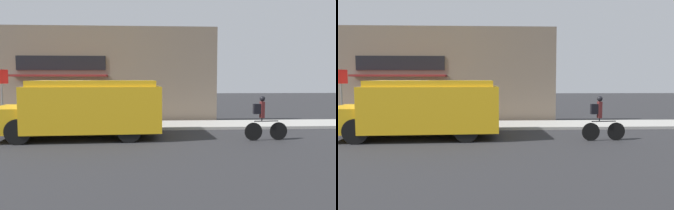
{
  "view_description": "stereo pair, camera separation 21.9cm",
  "coord_description": "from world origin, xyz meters",
  "views": [
    {
      "loc": [
        3.56,
        -13.8,
        2.2
      ],
      "look_at": [
        4.39,
        -0.2,
        1.1
      ],
      "focal_mm": 35.0,
      "sensor_mm": 36.0,
      "label": 1
    },
    {
      "loc": [
        3.78,
        -13.81,
        2.2
      ],
      "look_at": [
        4.39,
        -0.2,
        1.1
      ],
      "focal_mm": 35.0,
      "sensor_mm": 36.0,
      "label": 2
    }
  ],
  "objects": [
    {
      "name": "sidewalk",
      "position": [
        0.0,
        1.16,
        0.06
      ],
      "size": [
        28.0,
        2.32,
        0.12
      ],
      "color": "#ADAAA3",
      "rests_on": "ground_plane"
    },
    {
      "name": "stop_sign_post",
      "position": [
        -2.68,
        0.54,
        1.8
      ],
      "size": [
        0.45,
        0.45,
        2.51
      ],
      "color": "slate",
      "rests_on": "sidewalk"
    },
    {
      "name": "trash_bin",
      "position": [
        -0.69,
        1.14,
        0.57
      ],
      "size": [
        0.63,
        0.63,
        0.9
      ],
      "color": "#38383D",
      "rests_on": "sidewalk"
    },
    {
      "name": "ground_plane",
      "position": [
        0.0,
        0.0,
        0.0
      ],
      "size": [
        70.0,
        70.0,
        0.0
      ],
      "primitive_type": "plane",
      "color": "#2B2B2D"
    },
    {
      "name": "cyclist",
      "position": [
        7.64,
        -2.49,
        0.77
      ],
      "size": [
        1.57,
        0.21,
        1.59
      ],
      "rotation": [
        0.0,
        0.0,
        0.05
      ],
      "color": "black",
      "rests_on": "ground_plane"
    },
    {
      "name": "school_bus",
      "position": [
        1.29,
        -1.59,
        1.13
      ],
      "size": [
        6.05,
        2.93,
        2.13
      ],
      "rotation": [
        0.0,
        0.0,
        0.04
      ],
      "color": "yellow",
      "rests_on": "ground_plane"
    },
    {
      "name": "storefront",
      "position": [
        -0.03,
        2.68,
        2.4
      ],
      "size": [
        14.08,
        0.87,
        4.79
      ],
      "color": "#756656",
      "rests_on": "ground_plane"
    }
  ]
}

